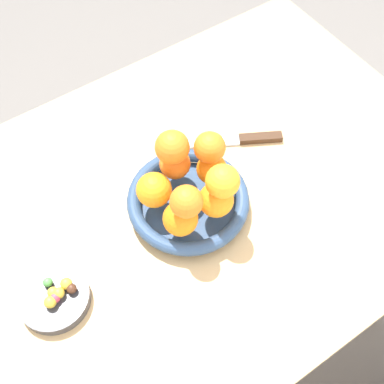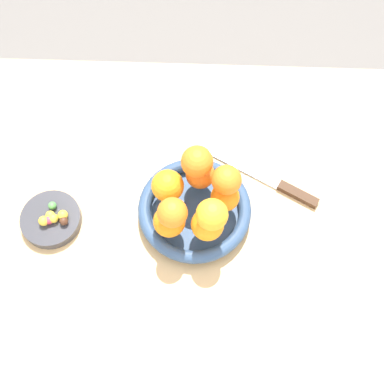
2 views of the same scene
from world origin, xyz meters
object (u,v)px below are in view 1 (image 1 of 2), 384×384
Objects in this scene: candy_ball_3 at (53,292)px; candy_ball_5 at (59,293)px; orange_2 at (180,219)px; orange_4 at (212,169)px; orange_7 at (172,147)px; candy_dish at (54,298)px; orange_0 at (175,164)px; candy_ball_6 at (50,302)px; knife at (232,140)px; candy_ball_4 at (66,284)px; orange_3 at (216,200)px; orange_5 at (211,149)px; candy_ball_1 at (55,298)px; orange_1 at (154,190)px; fruit_bowl at (188,201)px; orange_8 at (186,202)px; candy_ball_2 at (48,282)px; candy_ball_0 at (72,289)px; orange_6 at (223,181)px; dining_table at (191,217)px.

candy_ball_5 is (-0.01, 0.01, 0.00)m from candy_ball_3.
candy_ball_3 is (0.24, -0.02, -0.04)m from orange_2.
orange_7 reaches higher than orange_4.
candy_dish is 2.07× the size of orange_0.
candy_dish is at bearing -121.54° from candy_ball_6.
candy_ball_4 is at bearing 13.86° from knife.
knife is (-0.10, -0.07, -0.06)m from orange_4.
knife is (-0.45, -0.11, -0.03)m from candy_ball_5.
orange_5 is at bearing -116.54° from orange_3.
candy_ball_1 is (0.24, -0.01, -0.04)m from orange_2.
orange_4 is at bearing -118.81° from orange_3.
orange_1 is at bearing -164.69° from candy_ball_1.
fruit_bowl is 0.13m from orange_8.
candy_ball_4 is at bearing 140.61° from candy_ball_2.
candy_dish is at bearing 15.07° from orange_7.
orange_2 is at bearing 95.76° from orange_1.
candy_ball_4 is (0.21, 0.05, -0.04)m from orange_1.
candy_ball_0 is at bearing 17.69° from orange_1.
candy_dish is at bearing -77.67° from candy_ball_1.
orange_2 is 1.09× the size of orange_4.
orange_1 is 0.08m from orange_7.
candy_ball_5 is 0.02m from candy_ball_6.
candy_ball_2 is 0.87× the size of candy_ball_3.
orange_2 is at bearing 27.94° from orange_4.
candy_ball_4 is (0.27, 0.08, -0.04)m from orange_0.
orange_0 is at bearing -78.42° from orange_6.
orange_5 is (0.00, -0.00, 0.06)m from orange_4.
orange_7 reaches higher than candy_ball_2.
fruit_bowl is at bearing 80.98° from orange_0.
orange_1 is at bearing -27.02° from fruit_bowl.
candy_ball_2 is (-0.00, -0.03, -0.00)m from candy_ball_1.
candy_ball_6 is 0.48m from knife.
candy_ball_2 is (0.30, 0.06, -0.04)m from orange_0.
orange_2 is 3.56× the size of candy_ball_0.
candy_ball_1 is at bearing 17.42° from orange_0.
orange_5 is 0.24× the size of knife.
candy_ball_6 is at bearing 10.21° from dining_table.
orange_1 reaches higher than candy_ball_0.
dining_table is 0.18m from knife.
orange_8 is at bearing 176.90° from candy_ball_6.
orange_3 is 3.86× the size of candy_ball_2.
orange_7 reaches higher than knife.
orange_0 reaches higher than candy_ball_2.
orange_3 is 0.32m from candy_ball_3.
orange_3 reaches higher than candy_ball_3.
orange_8 is at bearing 51.58° from dining_table.
fruit_bowl is 0.12m from orange_7.
candy_ball_2 is at bearing -92.96° from candy_ball_1.
orange_2 reaches higher than candy_ball_1.
orange_1 reaches higher than candy_ball_3.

